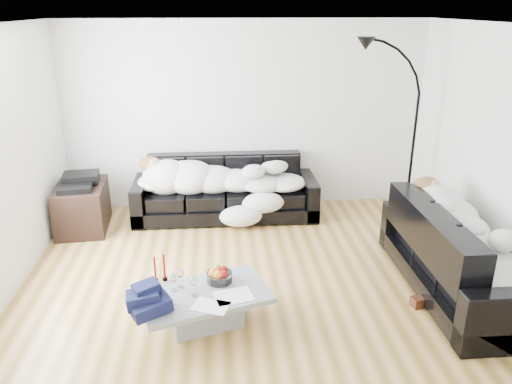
{
  "coord_description": "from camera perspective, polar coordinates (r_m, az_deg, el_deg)",
  "views": [
    {
      "loc": [
        -0.39,
        -4.63,
        2.76
      ],
      "look_at": [
        0.0,
        0.3,
        0.9
      ],
      "focal_mm": 35.0,
      "sensor_mm": 36.0,
      "label": 1
    }
  ],
  "objects": [
    {
      "name": "ground",
      "position": [
        5.41,
        0.26,
        -10.09
      ],
      "size": [
        5.0,
        5.0,
        0.0
      ],
      "primitive_type": "plane",
      "color": "olive",
      "rests_on": "ground"
    },
    {
      "name": "wall_back",
      "position": [
        7.05,
        -1.27,
        8.64
      ],
      "size": [
        5.0,
        0.02,
        2.6
      ],
      "primitive_type": "cube",
      "color": "silver",
      "rests_on": "ground"
    },
    {
      "name": "wall_right",
      "position": [
        5.65,
        26.47,
        3.44
      ],
      "size": [
        0.02,
        4.5,
        2.6
      ],
      "primitive_type": "cube",
      "color": "silver",
      "rests_on": "ground"
    },
    {
      "name": "ceiling",
      "position": [
        4.65,
        0.31,
        18.63
      ],
      "size": [
        5.0,
        5.0,
        0.0
      ],
      "primitive_type": "plane",
      "color": "white",
      "rests_on": "ground"
    },
    {
      "name": "sofa_back",
      "position": [
        6.84,
        -3.53,
        0.42
      ],
      "size": [
        2.48,
        0.86,
        0.81
      ],
      "primitive_type": "cube",
      "color": "black",
      "rests_on": "ground"
    },
    {
      "name": "sofa_right",
      "position": [
        5.46,
        22.32,
        -6.27
      ],
      "size": [
        0.92,
        2.16,
        0.87
      ],
      "primitive_type": "cube",
      "rotation": [
        0.0,
        0.0,
        1.57
      ],
      "color": "black",
      "rests_on": "ground"
    },
    {
      "name": "sleeper_back",
      "position": [
        6.72,
        -3.56,
        2.06
      ],
      "size": [
        2.1,
        0.73,
        0.42
      ],
      "primitive_type": null,
      "color": "silver",
      "rests_on": "sofa_back"
    },
    {
      "name": "sleeper_right",
      "position": [
        5.37,
        22.62,
        -4.27
      ],
      "size": [
        0.78,
        1.85,
        0.45
      ],
      "primitive_type": null,
      "rotation": [
        0.0,
        0.0,
        1.57
      ],
      "color": "silver",
      "rests_on": "sofa_right"
    },
    {
      "name": "teal_cushion",
      "position": [
        5.87,
        19.38,
        -0.96
      ],
      "size": [
        0.42,
        0.38,
        0.2
      ],
      "primitive_type": "ellipsoid",
      "rotation": [
        0.0,
        0.0,
        0.24
      ],
      "color": "#0E5267",
      "rests_on": "sofa_right"
    },
    {
      "name": "coffee_table",
      "position": [
        4.69,
        -5.82,
        -13.08
      ],
      "size": [
        1.29,
        0.98,
        0.33
      ],
      "primitive_type": "cube",
      "rotation": [
        0.0,
        0.0,
        0.31
      ],
      "color": "#939699",
      "rests_on": "ground"
    },
    {
      "name": "fruit_bowl",
      "position": [
        4.72,
        -4.22,
        -9.38
      ],
      "size": [
        0.28,
        0.28,
        0.15
      ],
      "primitive_type": "cylinder",
      "rotation": [
        0.0,
        0.0,
        0.18
      ],
      "color": "white",
      "rests_on": "coffee_table"
    },
    {
      "name": "wine_glass_a",
      "position": [
        4.67,
        -8.67,
        -9.71
      ],
      "size": [
        0.08,
        0.08,
        0.18
      ],
      "primitive_type": "cylinder",
      "rotation": [
        0.0,
        0.0,
        0.01
      ],
      "color": "white",
      "rests_on": "coffee_table"
    },
    {
      "name": "wine_glass_b",
      "position": [
        4.62,
        -9.37,
        -10.17
      ],
      "size": [
        0.08,
        0.08,
        0.17
      ],
      "primitive_type": "cylinder",
      "rotation": [
        0.0,
        0.0,
        0.14
      ],
      "color": "white",
      "rests_on": "coffee_table"
    },
    {
      "name": "wine_glass_c",
      "position": [
        4.52,
        -7.1,
        -10.67
      ],
      "size": [
        0.09,
        0.09,
        0.19
      ],
      "primitive_type": "cylinder",
      "rotation": [
        0.0,
        0.0,
        0.13
      ],
      "color": "white",
      "rests_on": "coffee_table"
    },
    {
      "name": "candle_left",
      "position": [
        4.77,
        -11.46,
        -8.68
      ],
      "size": [
        0.06,
        0.06,
        0.26
      ],
      "primitive_type": "cylinder",
      "rotation": [
        0.0,
        0.0,
        0.26
      ],
      "color": "maroon",
      "rests_on": "coffee_table"
    },
    {
      "name": "candle_right",
      "position": [
        4.77,
        -10.44,
        -8.48
      ],
      "size": [
        0.05,
        0.05,
        0.27
      ],
      "primitive_type": "cylinder",
      "rotation": [
        0.0,
        0.0,
        0.01
      ],
      "color": "maroon",
      "rests_on": "coffee_table"
    },
    {
      "name": "newspaper_a",
      "position": [
        4.52,
        -2.57,
        -11.76
      ],
      "size": [
        0.38,
        0.33,
        0.01
      ],
      "primitive_type": "cube",
      "rotation": [
        0.0,
        0.0,
        0.25
      ],
      "color": "silver",
      "rests_on": "coffee_table"
    },
    {
      "name": "newspaper_b",
      "position": [
        4.4,
        -5.16,
        -12.82
      ],
      "size": [
        0.36,
        0.31,
        0.01
      ],
      "primitive_type": "cube",
      "rotation": [
        0.0,
        0.0,
        -0.37
      ],
      "color": "silver",
      "rests_on": "coffee_table"
    },
    {
      "name": "navy_jacket",
      "position": [
        4.38,
        -12.39,
        -10.98
      ],
      "size": [
        0.42,
        0.38,
        0.17
      ],
      "primitive_type": null,
      "rotation": [
        0.0,
        0.0,
        0.3
      ],
      "color": "black",
      "rests_on": "coffee_table"
    },
    {
      "name": "shoes",
      "position": [
        5.34,
        19.24,
        -11.12
      ],
      "size": [
        0.51,
        0.39,
        0.11
      ],
      "primitive_type": null,
      "rotation": [
        0.0,
        0.0,
        0.07
      ],
      "color": "#472311",
      "rests_on": "ground"
    },
    {
      "name": "av_cabinet",
      "position": [
        6.86,
        -19.22,
        -1.64
      ],
      "size": [
        0.66,
        0.91,
        0.6
      ],
      "primitive_type": "cube",
      "rotation": [
        0.0,
        0.0,
        0.08
      ],
      "color": "black",
      "rests_on": "ground"
    },
    {
      "name": "stereo",
      "position": [
        6.74,
        -19.58,
        1.23
      ],
      "size": [
        0.48,
        0.39,
        0.13
      ],
      "primitive_type": "cube",
      "rotation": [
        0.0,
        0.0,
        0.13
      ],
      "color": "black",
      "rests_on": "av_cabinet"
    },
    {
      "name": "floor_lamp",
      "position": [
        6.81,
        17.52,
        5.18
      ],
      "size": [
        0.83,
        0.52,
        2.12
      ],
      "primitive_type": null,
      "rotation": [
        0.0,
        0.0,
        -0.3
      ],
      "color": "black",
      "rests_on": "ground"
    }
  ]
}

